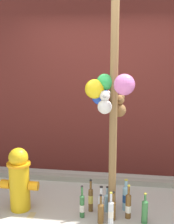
{
  "coord_description": "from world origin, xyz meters",
  "views": [
    {
      "loc": [
        0.45,
        -3.25,
        2.01
      ],
      "look_at": [
        -0.06,
        0.22,
        1.27
      ],
      "focal_mm": 50.13,
      "sensor_mm": 36.0,
      "label": 1
    }
  ],
  "objects_px": {
    "bottle_7": "(101,212)",
    "bottle_10": "(111,195)",
    "bottle_1": "(126,197)",
    "bottle_3": "(107,202)",
    "fire_hydrant": "(19,179)",
    "bottle_5": "(113,209)",
    "bottle_6": "(111,213)",
    "bottle_9": "(91,199)",
    "memorial_post": "(111,75)",
    "bottle_0": "(101,205)",
    "bottle_2": "(145,211)",
    "bottle_4": "(128,206)",
    "bottle_8": "(82,206)"
  },
  "relations": [
    {
      "from": "bottle_7",
      "to": "bottle_10",
      "type": "relative_size",
      "value": 0.93
    },
    {
      "from": "bottle_1",
      "to": "bottle_3",
      "type": "height_order",
      "value": "bottle_1"
    },
    {
      "from": "fire_hydrant",
      "to": "bottle_5",
      "type": "xyz_separation_m",
      "value": [
        1.17,
        -0.09,
        -0.26
      ]
    },
    {
      "from": "bottle_6",
      "to": "bottle_9",
      "type": "bearing_deg",
      "value": 133.28
    },
    {
      "from": "memorial_post",
      "to": "bottle_1",
      "type": "bearing_deg",
      "value": 41.87
    },
    {
      "from": "fire_hydrant",
      "to": "bottle_0",
      "type": "height_order",
      "value": "fire_hydrant"
    },
    {
      "from": "bottle_0",
      "to": "bottle_10",
      "type": "xyz_separation_m",
      "value": [
        0.1,
        0.28,
        -0.0
      ]
    },
    {
      "from": "fire_hydrant",
      "to": "bottle_1",
      "type": "xyz_separation_m",
      "value": [
        1.31,
        0.17,
        -0.23
      ]
    },
    {
      "from": "fire_hydrant",
      "to": "bottle_6",
      "type": "bearing_deg",
      "value": -10.46
    },
    {
      "from": "bottle_5",
      "to": "bottle_7",
      "type": "relative_size",
      "value": 1.0
    },
    {
      "from": "bottle_3",
      "to": "bottle_9",
      "type": "distance_m",
      "value": 0.21
    },
    {
      "from": "bottle_3",
      "to": "bottle_7",
      "type": "relative_size",
      "value": 0.94
    },
    {
      "from": "fire_hydrant",
      "to": "bottle_9",
      "type": "distance_m",
      "value": 0.92
    },
    {
      "from": "memorial_post",
      "to": "bottle_1",
      "type": "relative_size",
      "value": 7.55
    },
    {
      "from": "bottle_6",
      "to": "bottle_10",
      "type": "xyz_separation_m",
      "value": [
        -0.02,
        0.45,
        -0.01
      ]
    },
    {
      "from": "memorial_post",
      "to": "bottle_0",
      "type": "relative_size",
      "value": 7.79
    },
    {
      "from": "memorial_post",
      "to": "bottle_0",
      "type": "height_order",
      "value": "memorial_post"
    },
    {
      "from": "fire_hydrant",
      "to": "bottle_10",
      "type": "distance_m",
      "value": 1.18
    },
    {
      "from": "memorial_post",
      "to": "bottle_6",
      "type": "xyz_separation_m",
      "value": [
        0.04,
        -0.21,
        -1.54
      ]
    },
    {
      "from": "bottle_3",
      "to": "bottle_5",
      "type": "height_order",
      "value": "bottle_5"
    },
    {
      "from": "bottle_6",
      "to": "bottle_7",
      "type": "relative_size",
      "value": 1.16
    },
    {
      "from": "bottle_2",
      "to": "bottle_6",
      "type": "bearing_deg",
      "value": -163.91
    },
    {
      "from": "bottle_4",
      "to": "bottle_9",
      "type": "xyz_separation_m",
      "value": [
        -0.46,
        0.09,
        0.01
      ]
    },
    {
      "from": "bottle_1",
      "to": "bottle_2",
      "type": "height_order",
      "value": "bottle_1"
    },
    {
      "from": "bottle_2",
      "to": "bottle_8",
      "type": "distance_m",
      "value": 0.74
    },
    {
      "from": "bottle_3",
      "to": "bottle_6",
      "type": "distance_m",
      "value": 0.32
    },
    {
      "from": "fire_hydrant",
      "to": "bottle_6",
      "type": "height_order",
      "value": "fire_hydrant"
    },
    {
      "from": "bottle_4",
      "to": "bottle_10",
      "type": "xyz_separation_m",
      "value": [
        -0.22,
        0.26,
        -0.01
      ]
    },
    {
      "from": "memorial_post",
      "to": "bottle_6",
      "type": "distance_m",
      "value": 1.56
    },
    {
      "from": "bottle_2",
      "to": "bottle_3",
      "type": "relative_size",
      "value": 1.12
    },
    {
      "from": "bottle_1",
      "to": "bottle_6",
      "type": "relative_size",
      "value": 0.99
    },
    {
      "from": "bottle_0",
      "to": "bottle_1",
      "type": "xyz_separation_m",
      "value": [
        0.29,
        0.21,
        0.02
      ]
    },
    {
      "from": "memorial_post",
      "to": "bottle_7",
      "type": "distance_m",
      "value": 1.58
    },
    {
      "from": "bottle_2",
      "to": "bottle_6",
      "type": "relative_size",
      "value": 0.91
    },
    {
      "from": "memorial_post",
      "to": "bottle_8",
      "type": "height_order",
      "value": "memorial_post"
    },
    {
      "from": "bottle_1",
      "to": "bottle_6",
      "type": "distance_m",
      "value": 0.42
    },
    {
      "from": "memorial_post",
      "to": "bottle_10",
      "type": "xyz_separation_m",
      "value": [
        0.01,
        0.24,
        -1.55
      ]
    },
    {
      "from": "bottle_0",
      "to": "bottle_10",
      "type": "bearing_deg",
      "value": 69.89
    },
    {
      "from": "bottle_0",
      "to": "bottle_7",
      "type": "relative_size",
      "value": 1.11
    },
    {
      "from": "memorial_post",
      "to": "bottle_3",
      "type": "distance_m",
      "value": 1.58
    },
    {
      "from": "bottle_4",
      "to": "bottle_7",
      "type": "height_order",
      "value": "bottle_4"
    },
    {
      "from": "bottle_6",
      "to": "bottle_3",
      "type": "bearing_deg",
      "value": 102.19
    },
    {
      "from": "bottle_4",
      "to": "bottle_7",
      "type": "bearing_deg",
      "value": -153.19
    },
    {
      "from": "bottle_10",
      "to": "bottle_5",
      "type": "bearing_deg",
      "value": -82.66
    },
    {
      "from": "bottle_2",
      "to": "bottle_7",
      "type": "height_order",
      "value": "bottle_2"
    },
    {
      "from": "bottle_0",
      "to": "bottle_6",
      "type": "height_order",
      "value": "bottle_6"
    },
    {
      "from": "bottle_0",
      "to": "bottle_9",
      "type": "xyz_separation_m",
      "value": [
        -0.14,
        0.12,
        0.01
      ]
    },
    {
      "from": "bottle_7",
      "to": "bottle_10",
      "type": "bearing_deg",
      "value": 77.29
    },
    {
      "from": "memorial_post",
      "to": "bottle_10",
      "type": "height_order",
      "value": "memorial_post"
    },
    {
      "from": "bottle_2",
      "to": "fire_hydrant",
      "type": "bearing_deg",
      "value": 176.22
    }
  ]
}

